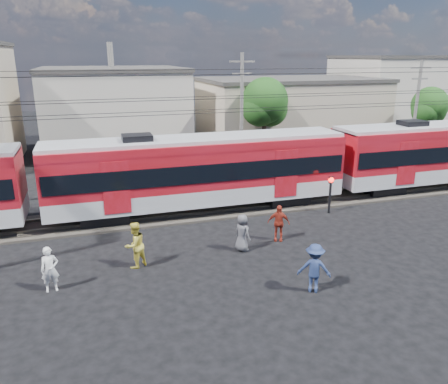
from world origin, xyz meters
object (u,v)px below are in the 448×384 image
(pedestrian_a, at_px, (50,269))
(commuter_train, at_px, (203,169))
(car_silver, at_px, (444,157))
(crossing_signal, at_px, (330,188))
(pedestrian_c, at_px, (314,268))

(pedestrian_a, bearing_deg, commuter_train, 33.84)
(commuter_train, relative_size, car_silver, 11.42)
(pedestrian_a, xyz_separation_m, crossing_signal, (14.03, 4.32, 0.59))
(crossing_signal, bearing_deg, car_silver, 25.67)
(commuter_train, bearing_deg, car_silver, 12.00)
(car_silver, distance_m, crossing_signal, 15.54)
(pedestrian_c, distance_m, crossing_signal, 8.72)
(pedestrian_a, height_order, car_silver, pedestrian_a)
(pedestrian_a, xyz_separation_m, pedestrian_c, (9.17, -2.90, 0.07))
(commuter_train, bearing_deg, pedestrian_a, -138.36)
(commuter_train, xyz_separation_m, pedestrian_a, (-7.52, -6.68, -1.54))
(pedestrian_c, relative_size, crossing_signal, 0.89)
(commuter_train, bearing_deg, crossing_signal, -19.97)
(pedestrian_a, relative_size, car_silver, 0.39)
(commuter_train, bearing_deg, pedestrian_c, -80.22)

